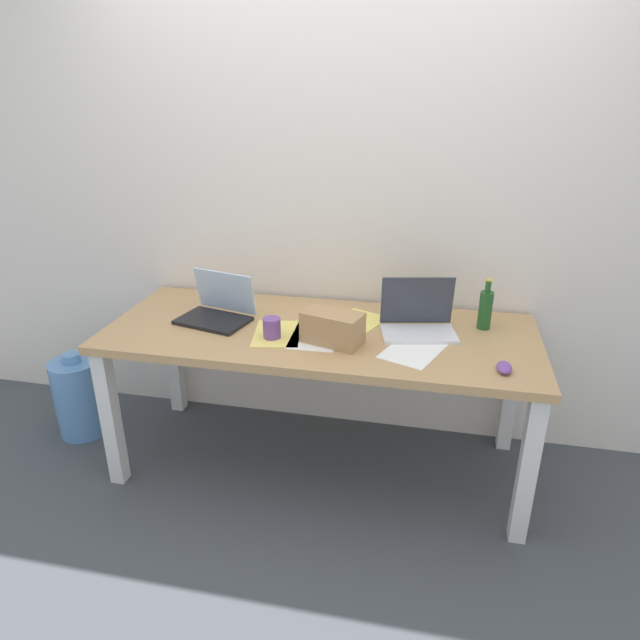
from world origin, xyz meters
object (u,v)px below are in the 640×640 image
Objects in this scene: desk at (320,347)px; beer_bottle at (485,309)px; laptop_left at (217,310)px; cardboard_box at (333,328)px; coffee_mug at (272,328)px; laptop_right at (418,320)px; water_cooler_jug at (80,397)px; computer_mouse at (504,367)px.

beer_bottle is (0.75, 0.18, 0.18)m from desk.
laptop_left is 0.61m from cardboard_box.
coffee_mug is (-0.19, -0.13, 0.13)m from desk.
cardboard_box is (-0.66, -0.30, -0.03)m from beer_bottle.
laptop_right is at bearing 17.06° from coffee_mug.
cardboard_box is at bearing 1.38° from coffee_mug.
cardboard_box is 0.53× the size of water_cooler_jug.
cardboard_box reaches higher than coffee_mug.
cardboard_box is 2.72× the size of coffee_mug.
desk is 4.11× the size of water_cooler_jug.
water_cooler_jug is at bearing 174.94° from cardboard_box.
laptop_left is at bearing 177.76° from desk.
cardboard_box reaches higher than desk.
laptop_right reaches higher than coffee_mug.
desk is 0.27m from coffee_mug.
beer_bottle is (1.26, 0.16, 0.05)m from laptop_left.
laptop_right reaches higher than desk.
cardboard_box is at bearing -152.44° from laptop_right.
laptop_left is 1.27m from beer_bottle.
coffee_mug reaches higher than water_cooler_jug.
cardboard_box is at bearing 172.33° from computer_mouse.
beer_bottle is 2.55× the size of coffee_mug.
beer_bottle is 0.44m from computer_mouse.
laptop_right is at bearing 1.98° from water_cooler_jug.
computer_mouse is (0.36, -0.31, -0.04)m from laptop_right.
laptop_right is 3.70× the size of computer_mouse.
cardboard_box is (-0.72, 0.12, 0.05)m from computer_mouse.
computer_mouse is at bearing -9.53° from cardboard_box.
laptop_left is 3.75× the size of computer_mouse.
laptop_right is at bearing 140.99° from computer_mouse.
water_cooler_jug is at bearing 175.29° from computer_mouse.
water_cooler_jug is (-1.35, 0.00, -0.44)m from desk.
desk is at bearing -2.24° from laptop_left.
water_cooler_jug is (-0.84, -0.02, -0.58)m from laptop_left.
cardboard_box is (0.59, -0.14, 0.02)m from laptop_left.
water_cooler_jug is (-2.10, -0.18, -0.63)m from beer_bottle.
desk reaches higher than water_cooler_jug.
beer_bottle is 0.73m from cardboard_box.
beer_bottle is at bearing 4.79° from water_cooler_jug.
water_cooler_jug is (-2.15, 0.25, -0.55)m from computer_mouse.
desk is 0.79m from beer_bottle.
beer_bottle is at bearing 13.56° from desk.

